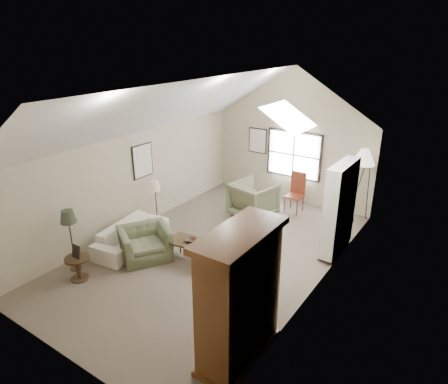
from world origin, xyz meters
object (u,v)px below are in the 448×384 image
Objects in this scene: side_table at (78,268)px; armchair_near at (145,243)px; sofa at (132,235)px; coffee_table at (191,252)px; armoire at (239,297)px; side_chair at (295,193)px; armchair_far at (253,200)px.

armchair_near is at bearing 69.63° from side_table.
sofa is 1.64m from coffee_table.
armoire is 1.08× the size of sofa.
side_chair is at bearing 106.36° from armoire.
side_chair is (-1.64, 5.59, -0.52)m from armoire.
armoire is 4.34m from sofa.
armchair_near reaches higher than sofa.
armchair_far is at bearing 16.52° from armchair_near.
armchair_far reaches higher than sofa.
sofa is at bearing 75.02° from armchair_far.
side_chair is (0.72, 3.83, 0.32)m from coffee_table.
armchair_far is (0.91, 3.32, 0.14)m from armchair_near.
side_chair is at bearing 9.89° from armchair_near.
coffee_table is 2.39m from side_table.
armchair_far reaches higher than side_table.
armchair_far is (1.54, 3.14, 0.20)m from sofa.
coffee_table is 3.91m from side_chair.
sofa is 2.01× the size of coffee_table.
armoire is at bearing -71.77° from side_chair.
side_table is (0.10, -1.60, -0.04)m from sofa.
coffee_table is at bearing 50.52° from side_table.
armchair_near is 0.96× the size of side_chair.
sofa is 1.85× the size of armchair_far.
armchair_far is (-2.45, 4.66, -0.60)m from armoire.
side_table is (-1.52, -1.85, -0.00)m from coffee_table.
armchair_far reaches higher than coffee_table.
armoire is at bearing 1.17° from side_table.
armoire reaches higher than side_chair.
sofa reaches higher than coffee_table.
side_chair reaches higher than sofa.
sofa is 0.66m from armchair_near.
armchair_far is 1.08× the size of coffee_table.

